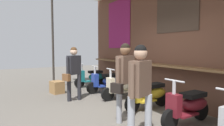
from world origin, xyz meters
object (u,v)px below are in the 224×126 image
object	(u,v)px
scooter_yellow	(150,94)
shopper_with_handbag	(125,74)
shopper_passing	(140,83)
scooter_blue	(107,81)
shopper_browsing	(74,68)
scooter_teal	(93,77)
scooter_maroon	(189,105)
scooter_cream	(124,86)
merchandise_crate	(57,87)

from	to	relation	value
scooter_yellow	shopper_with_handbag	distance (m)	1.31
shopper_with_handbag	shopper_passing	bearing A→B (deg)	-39.72
scooter_blue	shopper_with_handbag	xyz separation A→B (m)	(2.63, -1.08, 0.64)
scooter_blue	shopper_browsing	distance (m)	1.61
scooter_yellow	shopper_passing	xyz separation A→B (m)	(1.32, -1.41, 0.61)
scooter_teal	scooter_yellow	bearing A→B (deg)	91.99
shopper_with_handbag	scooter_maroon	bearing A→B (deg)	33.80
scooter_teal	scooter_cream	distance (m)	2.26
scooter_yellow	shopper_passing	distance (m)	2.03
shopper_passing	merchandise_crate	bearing A→B (deg)	-17.71
scooter_teal	merchandise_crate	size ratio (longest dim) A/B	3.01
scooter_maroon	shopper_with_handbag	distance (m)	1.48
scooter_blue	shopper_browsing	bearing A→B (deg)	20.42
scooter_maroon	scooter_cream	bearing A→B (deg)	-91.14
shopper_passing	shopper_browsing	bearing A→B (deg)	-19.94
scooter_yellow	shopper_with_handbag	bearing A→B (deg)	19.61
scooter_blue	scooter_cream	size ratio (longest dim) A/B	1.00
shopper_with_handbag	shopper_browsing	size ratio (longest dim) A/B	1.04
shopper_browsing	shopper_passing	bearing A→B (deg)	-20.69
scooter_teal	scooter_maroon	bearing A→B (deg)	91.99
shopper_with_handbag	scooter_cream	bearing A→B (deg)	126.14
scooter_cream	scooter_teal	bearing A→B (deg)	-88.20
scooter_cream	scooter_yellow	world-z (taller)	same
scooter_cream	scooter_maroon	xyz separation A→B (m)	(2.38, 0.00, 0.00)
scooter_yellow	shopper_passing	world-z (taller)	shopper_passing
scooter_yellow	merchandise_crate	distance (m)	3.40
scooter_maroon	shopper_browsing	distance (m)	3.35
scooter_cream	shopper_browsing	world-z (taller)	shopper_browsing
scooter_blue	merchandise_crate	bearing A→B (deg)	-23.22
scooter_teal	merchandise_crate	bearing A→B (deg)	17.37
scooter_cream	shopper_with_handbag	xyz separation A→B (m)	(1.58, -1.08, 0.64)
scooter_teal	shopper_passing	distance (m)	5.01
scooter_maroon	shopper_with_handbag	size ratio (longest dim) A/B	0.83
scooter_yellow	scooter_maroon	distance (m)	1.20
shopper_browsing	merchandise_crate	xyz separation A→B (m)	(-1.23, -0.17, -0.76)
scooter_blue	scooter_cream	bearing A→B (deg)	92.46
shopper_with_handbag	shopper_browsing	xyz separation A→B (m)	(-2.17, -0.35, -0.05)
scooter_cream	shopper_browsing	distance (m)	1.65
scooter_blue	merchandise_crate	size ratio (longest dim) A/B	3.01
shopper_with_handbag	scooter_blue	bearing A→B (deg)	138.18
shopper_browsing	merchandise_crate	size ratio (longest dim) A/B	3.46
scooter_maroon	shopper_passing	bearing A→B (deg)	3.87
scooter_teal	merchandise_crate	distance (m)	1.66
scooter_cream	scooter_maroon	world-z (taller)	same
shopper_passing	merchandise_crate	xyz separation A→B (m)	(-4.32, -0.18, -0.79)
shopper_with_handbag	merchandise_crate	bearing A→B (deg)	169.06
shopper_browsing	shopper_passing	xyz separation A→B (m)	(3.10, 0.01, 0.03)
scooter_teal	scooter_maroon	size ratio (longest dim) A/B	1.00
shopper_browsing	scooter_cream	bearing A→B (deg)	46.52
scooter_blue	shopper_with_handbag	bearing A→B (deg)	70.24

